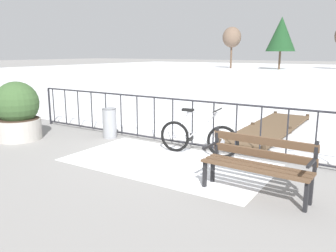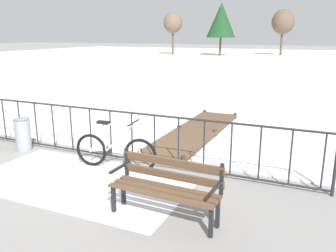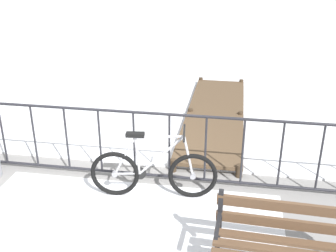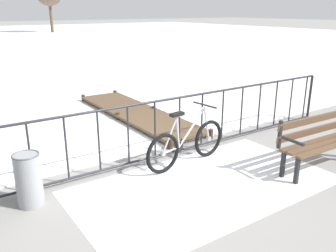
% 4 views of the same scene
% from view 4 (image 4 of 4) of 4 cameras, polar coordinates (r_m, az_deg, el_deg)
% --- Properties ---
extents(ground_plane, '(160.00, 160.00, 0.00)m').
position_cam_4_polar(ground_plane, '(6.08, -4.07, -6.06)').
color(ground_plane, gray).
extents(snow_patch, '(3.90, 2.14, 0.01)m').
position_cam_4_polar(snow_patch, '(5.39, 6.00, -9.42)').
color(snow_patch, white).
rests_on(snow_patch, ground).
extents(railing_fence, '(9.06, 0.06, 1.07)m').
position_cam_4_polar(railing_fence, '(5.88, -4.19, -1.07)').
color(railing_fence, '#232328').
rests_on(railing_fence, ground).
extents(bicycle_near_railing, '(1.71, 0.52, 0.97)m').
position_cam_4_polar(bicycle_near_railing, '(5.94, 3.03, -2.81)').
color(bicycle_near_railing, black).
rests_on(bicycle_near_railing, ground).
extents(park_bench, '(1.62, 0.54, 0.89)m').
position_cam_4_polar(park_bench, '(6.26, 22.92, -1.76)').
color(park_bench, brown).
rests_on(park_bench, ground).
extents(trash_bin, '(0.35, 0.35, 0.73)m').
position_cam_4_polar(trash_bin, '(5.06, -21.38, -7.95)').
color(trash_bin, gray).
rests_on(trash_bin, ground).
extents(wooden_dock, '(1.10, 4.42, 0.20)m').
position_cam_4_polar(wooden_dock, '(8.64, -5.08, 2.18)').
color(wooden_dock, brown).
rests_on(wooden_dock, ground).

